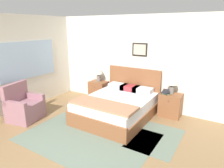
{
  "coord_description": "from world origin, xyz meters",
  "views": [
    {
      "loc": [
        2.27,
        -2.12,
        2.28
      ],
      "look_at": [
        -0.06,
        1.69,
        0.99
      ],
      "focal_mm": 32.0,
      "sensor_mm": 36.0,
      "label": 1
    }
  ],
  "objects_px": {
    "armchair": "(24,107)",
    "nightstand_by_door": "(170,105)",
    "table_lamp_by_door": "(172,81)",
    "bed": "(117,106)",
    "nightstand_near_window": "(99,91)",
    "table_lamp_near_window": "(98,71)"
  },
  "relations": [
    {
      "from": "bed",
      "to": "armchair",
      "type": "distance_m",
      "value": 2.37
    },
    {
      "from": "bed",
      "to": "table_lamp_by_door",
      "type": "xyz_separation_m",
      "value": [
        1.14,
        0.8,
        0.65
      ]
    },
    {
      "from": "armchair",
      "to": "table_lamp_by_door",
      "type": "bearing_deg",
      "value": 112.62
    },
    {
      "from": "bed",
      "to": "nightstand_near_window",
      "type": "distance_m",
      "value": 1.39
    },
    {
      "from": "nightstand_near_window",
      "to": "table_lamp_near_window",
      "type": "distance_m",
      "value": 0.65
    },
    {
      "from": "armchair",
      "to": "nightstand_near_window",
      "type": "xyz_separation_m",
      "value": [
        0.81,
        2.11,
        -0.01
      ]
    },
    {
      "from": "bed",
      "to": "nightstand_by_door",
      "type": "height_order",
      "value": "bed"
    },
    {
      "from": "nightstand_near_window",
      "to": "table_lamp_by_door",
      "type": "relative_size",
      "value": 1.24
    },
    {
      "from": "bed",
      "to": "armchair",
      "type": "relative_size",
      "value": 2.16
    },
    {
      "from": "armchair",
      "to": "nightstand_near_window",
      "type": "distance_m",
      "value": 2.26
    },
    {
      "from": "bed",
      "to": "table_lamp_by_door",
      "type": "bearing_deg",
      "value": 35.11
    },
    {
      "from": "armchair",
      "to": "nightstand_by_door",
      "type": "xyz_separation_m",
      "value": [
        3.11,
        2.11,
        -0.01
      ]
    },
    {
      "from": "table_lamp_near_window",
      "to": "table_lamp_by_door",
      "type": "height_order",
      "value": "same"
    },
    {
      "from": "bed",
      "to": "nightstand_by_door",
      "type": "bearing_deg",
      "value": 34.16
    },
    {
      "from": "table_lamp_by_door",
      "to": "bed",
      "type": "bearing_deg",
      "value": -144.89
    },
    {
      "from": "nightstand_near_window",
      "to": "bed",
      "type": "bearing_deg",
      "value": -34.16
    },
    {
      "from": "bed",
      "to": "table_lamp_near_window",
      "type": "relative_size",
      "value": 4.06
    },
    {
      "from": "armchair",
      "to": "table_lamp_by_door",
      "type": "height_order",
      "value": "table_lamp_by_door"
    },
    {
      "from": "nightstand_by_door",
      "to": "armchair",
      "type": "bearing_deg",
      "value": -145.82
    },
    {
      "from": "armchair",
      "to": "nightstand_by_door",
      "type": "height_order",
      "value": "armchair"
    },
    {
      "from": "nightstand_near_window",
      "to": "table_lamp_by_door",
      "type": "xyz_separation_m",
      "value": [
        2.28,
        0.02,
        0.64
      ]
    },
    {
      "from": "bed",
      "to": "table_lamp_by_door",
      "type": "height_order",
      "value": "bed"
    }
  ]
}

